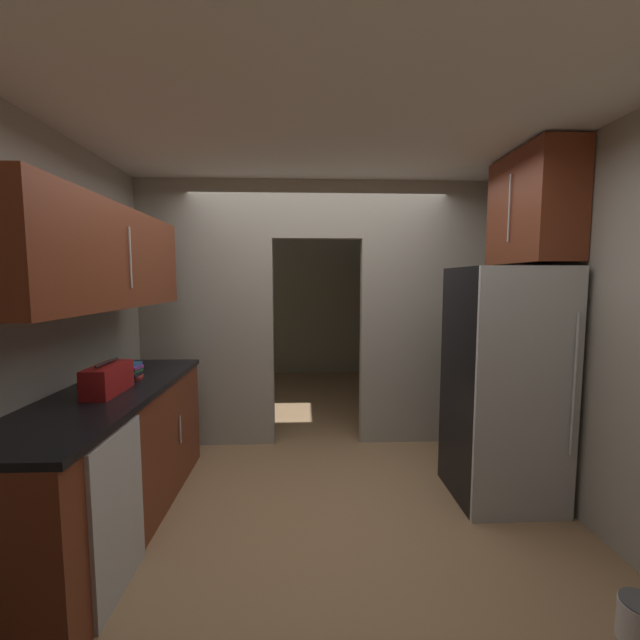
# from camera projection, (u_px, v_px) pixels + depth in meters

# --- Properties ---
(ground) EXTENTS (20.00, 20.00, 0.00)m
(ground) POSITION_uv_depth(u_px,v_px,m) (325.00, 513.00, 2.90)
(ground) COLOR #93704C
(kitchen_overhead_slab) EXTENTS (3.91, 6.61, 0.06)m
(kitchen_overhead_slab) POSITION_uv_depth(u_px,v_px,m) (323.00, 146.00, 3.03)
(kitchen_overhead_slab) COLOR silver
(kitchen_partition) EXTENTS (3.51, 0.12, 2.63)m
(kitchen_partition) POSITION_uv_depth(u_px,v_px,m) (318.00, 308.00, 4.06)
(kitchen_partition) COLOR #9E998C
(kitchen_partition) RESTS_ON ground
(adjoining_room_shell) EXTENTS (3.51, 3.25, 2.63)m
(adjoining_room_shell) POSITION_uv_depth(u_px,v_px,m) (313.00, 303.00, 6.22)
(adjoining_room_shell) COLOR gray
(adjoining_room_shell) RESTS_ON ground
(refrigerator) EXTENTS (0.72, 0.73, 1.76)m
(refrigerator) POSITION_uv_depth(u_px,v_px,m) (503.00, 384.00, 3.05)
(refrigerator) COLOR black
(refrigerator) RESTS_ON ground
(lower_cabinet_run) EXTENTS (0.64, 2.13, 0.94)m
(lower_cabinet_run) POSITION_uv_depth(u_px,v_px,m) (112.00, 459.00, 2.70)
(lower_cabinet_run) COLOR maroon
(lower_cabinet_run) RESTS_ON ground
(dishwasher) EXTENTS (0.02, 0.56, 0.88)m
(dishwasher) POSITION_uv_depth(u_px,v_px,m) (119.00, 514.00, 2.12)
(dishwasher) COLOR #B7BABC
(dishwasher) RESTS_ON ground
(upper_cabinet_counterside) EXTENTS (0.36, 1.92, 0.65)m
(upper_cabinet_counterside) POSITION_uv_depth(u_px,v_px,m) (101.00, 257.00, 2.57)
(upper_cabinet_counterside) COLOR maroon
(upper_cabinet_fridgeside) EXTENTS (0.36, 0.79, 0.82)m
(upper_cabinet_fridgeside) POSITION_uv_depth(u_px,v_px,m) (533.00, 208.00, 3.03)
(upper_cabinet_fridgeside) COLOR maroon
(boombox) EXTENTS (0.17, 0.41, 0.21)m
(boombox) POSITION_uv_depth(u_px,v_px,m) (107.00, 379.00, 2.59)
(boombox) COLOR maroon
(boombox) RESTS_ON lower_cabinet_run
(book_stack) EXTENTS (0.15, 0.18, 0.12)m
(book_stack) POSITION_uv_depth(u_px,v_px,m) (132.00, 371.00, 2.98)
(book_stack) COLOR red
(book_stack) RESTS_ON lower_cabinet_run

